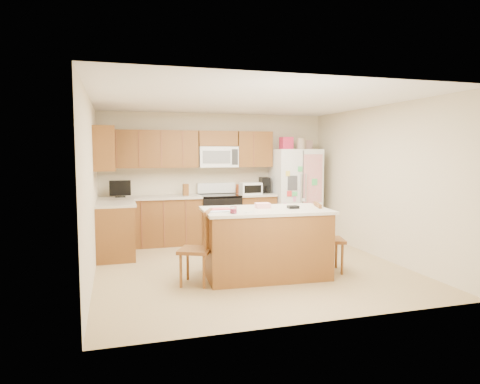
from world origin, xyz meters
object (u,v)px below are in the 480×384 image
object	(u,v)px
stove	(219,217)
windsor_chair_back	(256,238)
island	(265,242)
windsor_chair_left	(197,249)
windsor_chair_right	(327,239)
refrigerator	(295,193)

from	to	relation	value
stove	windsor_chair_back	world-z (taller)	stove
island	windsor_chair_left	xyz separation A→B (m)	(-0.99, -0.11, -0.01)
windsor_chair_right	refrigerator	bearing A→B (deg)	77.21
windsor_chair_left	windsor_chair_right	distance (m)	1.94
windsor_chair_back	windsor_chair_right	xyz separation A→B (m)	(0.88, -0.63, 0.05)
refrigerator	windsor_chair_left	xyz separation A→B (m)	(-2.49, -2.52, -0.45)
stove	windsor_chair_right	bearing A→B (deg)	-67.93
windsor_chair_left	island	bearing A→B (deg)	6.38
windsor_chair_left	windsor_chair_right	xyz separation A→B (m)	(1.93, 0.07, 0.01)
island	windsor_chair_back	world-z (taller)	island
windsor_chair_back	windsor_chair_right	bearing A→B (deg)	-35.57
refrigerator	windsor_chair_back	bearing A→B (deg)	-128.33
windsor_chair_back	island	bearing A→B (deg)	-96.03
windsor_chair_right	island	bearing A→B (deg)	177.73
stove	windsor_chair_left	bearing A→B (deg)	-109.61
windsor_chair_back	windsor_chair_right	distance (m)	1.08
stove	island	bearing A→B (deg)	-88.28
refrigerator	island	distance (m)	2.87
stove	windsor_chair_right	world-z (taller)	stove
island	windsor_chair_left	size ratio (longest dim) A/B	1.82
refrigerator	windsor_chair_left	distance (m)	3.57
island	windsor_chair_back	xyz separation A→B (m)	(0.06, 0.59, -0.05)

